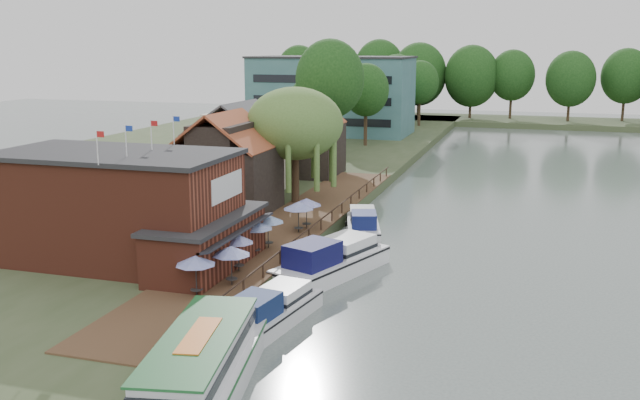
% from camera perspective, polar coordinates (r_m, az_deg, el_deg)
% --- Properties ---
extents(ground, '(260.00, 260.00, 0.00)m').
position_cam_1_polar(ground, '(44.41, 2.84, -7.44)').
color(ground, '#4F5C58').
rests_on(ground, ground).
extents(land_bank, '(50.00, 140.00, 1.00)m').
position_cam_1_polar(land_bank, '(86.80, -10.72, 2.48)').
color(land_bank, '#384728').
rests_on(land_bank, ground).
extents(quay_deck, '(6.00, 50.00, 0.10)m').
position_cam_1_polar(quay_deck, '(55.50, -2.59, -2.26)').
color(quay_deck, '#47301E').
rests_on(quay_deck, land_bank).
extents(quay_rail, '(0.20, 49.00, 1.00)m').
position_cam_1_polar(quay_rail, '(55.02, 0.23, -1.89)').
color(quay_rail, black).
rests_on(quay_rail, land_bank).
extents(pub, '(20.00, 11.00, 7.30)m').
position_cam_1_polar(pub, '(47.51, -13.99, -0.64)').
color(pub, maroon).
rests_on(pub, land_bank).
extents(hotel_block, '(25.40, 12.40, 12.30)m').
position_cam_1_polar(hotel_block, '(115.40, 0.94, 8.41)').
color(hotel_block, '#38666B').
rests_on(hotel_block, land_bank).
extents(cottage_a, '(8.60, 7.60, 8.50)m').
position_cam_1_polar(cottage_a, '(60.88, -7.57, 2.99)').
color(cottage_a, black).
rests_on(cottage_a, land_bank).
extents(cottage_b, '(9.60, 8.60, 8.50)m').
position_cam_1_polar(cottage_b, '(71.11, -6.41, 4.35)').
color(cottage_b, beige).
rests_on(cottage_b, land_bank).
extents(cottage_c, '(7.60, 7.60, 8.50)m').
position_cam_1_polar(cottage_c, '(78.03, -1.06, 5.13)').
color(cottage_c, black).
rests_on(cottage_c, land_bank).
extents(willow, '(8.60, 8.60, 10.43)m').
position_cam_1_polar(willow, '(63.65, -2.01, 4.37)').
color(willow, '#476B2D').
rests_on(willow, land_bank).
extents(umbrella_0, '(2.29, 2.29, 2.38)m').
position_cam_1_polar(umbrella_0, '(40.90, -9.88, -5.98)').
color(umbrella_0, '#1C2C9C').
rests_on(umbrella_0, quay_deck).
extents(umbrella_1, '(2.31, 2.31, 2.38)m').
position_cam_1_polar(umbrella_1, '(42.44, -7.10, -5.21)').
color(umbrella_1, '#1B2B98').
rests_on(umbrella_1, quay_deck).
extents(umbrella_2, '(2.00, 2.00, 2.38)m').
position_cam_1_polar(umbrella_2, '(44.93, -6.56, -4.21)').
color(umbrella_2, navy).
rests_on(umbrella_2, quay_deck).
extents(umbrella_3, '(2.41, 2.41, 2.38)m').
position_cam_1_polar(umbrella_3, '(48.18, -5.20, -3.04)').
color(umbrella_3, navy).
rests_on(umbrella_3, quay_deck).
extents(umbrella_4, '(2.28, 2.28, 2.38)m').
position_cam_1_polar(umbrella_4, '(49.82, -4.18, -2.50)').
color(umbrella_4, '#1A4A91').
rests_on(umbrella_4, quay_deck).
extents(umbrella_5, '(2.35, 2.35, 2.38)m').
position_cam_1_polar(umbrella_5, '(53.67, -1.73, -1.40)').
color(umbrella_5, '#1B2D98').
rests_on(umbrella_5, quay_deck).
extents(umbrella_6, '(2.37, 2.37, 2.38)m').
position_cam_1_polar(umbrella_6, '(54.91, -1.09, -1.08)').
color(umbrella_6, navy).
rests_on(umbrella_6, quay_deck).
extents(cruiser_0, '(4.31, 9.47, 2.18)m').
position_cam_1_polar(cruiser_0, '(39.30, -3.94, -8.44)').
color(cruiser_0, silver).
rests_on(cruiser_0, ground).
extents(cruiser_1, '(7.00, 11.46, 2.69)m').
position_cam_1_polar(cruiser_1, '(47.26, 0.94, -4.48)').
color(cruiser_1, white).
rests_on(cruiser_1, ground).
extents(cruiser_2, '(5.20, 9.33, 2.11)m').
position_cam_1_polar(cruiser_2, '(57.90, 3.46, -1.65)').
color(cruiser_2, silver).
rests_on(cruiser_2, ground).
extents(tour_boat, '(6.25, 13.89, 2.93)m').
position_cam_1_polar(tour_boat, '(31.38, -9.91, -13.43)').
color(tour_boat, silver).
rests_on(tour_boat, ground).
extents(swan, '(0.44, 0.44, 0.44)m').
position_cam_1_polar(swan, '(36.88, -5.11, -11.36)').
color(swan, white).
rests_on(swan, ground).
extents(bank_tree_0, '(8.30, 8.30, 14.77)m').
position_cam_1_polar(bank_tree_0, '(86.87, 0.79, 7.94)').
color(bank_tree_0, '#143811').
rests_on(bank_tree_0, land_bank).
extents(bank_tree_1, '(6.46, 6.46, 10.21)m').
position_cam_1_polar(bank_tree_1, '(94.94, -0.55, 6.93)').
color(bank_tree_1, '#143811').
rests_on(bank_tree_1, land_bank).
extents(bank_tree_2, '(6.47, 6.47, 11.55)m').
position_cam_1_polar(bank_tree_2, '(101.23, 3.68, 7.62)').
color(bank_tree_2, '#143811').
rests_on(bank_tree_2, land_bank).
extents(bank_tree_3, '(6.89, 6.89, 10.82)m').
position_cam_1_polar(bank_tree_3, '(123.58, 3.85, 8.29)').
color(bank_tree_3, '#143811').
rests_on(bank_tree_3, land_bank).
extents(bank_tree_4, '(6.59, 6.59, 11.41)m').
position_cam_1_polar(bank_tree_4, '(127.57, 7.98, 8.46)').
color(bank_tree_4, '#143811').
rests_on(bank_tree_4, land_bank).
extents(bank_tree_5, '(8.25, 8.25, 12.35)m').
position_cam_1_polar(bank_tree_5, '(137.23, 6.13, 8.97)').
color(bank_tree_5, '#143811').
rests_on(bank_tree_5, land_bank).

